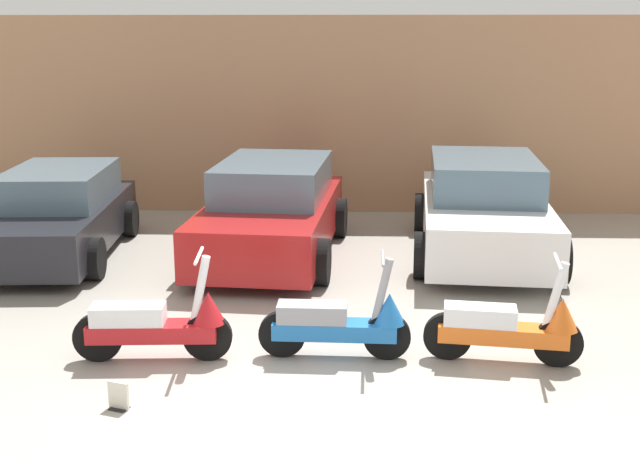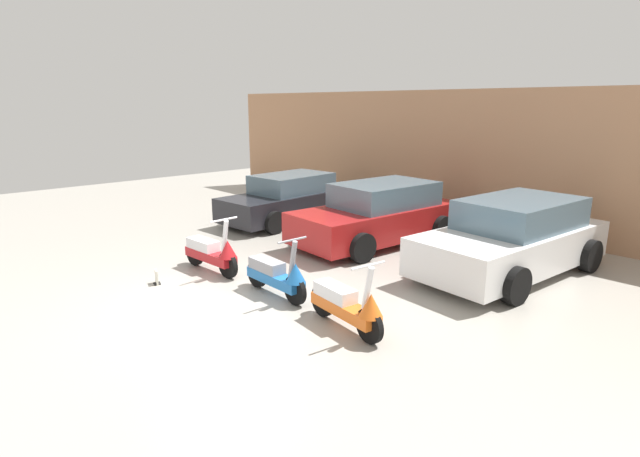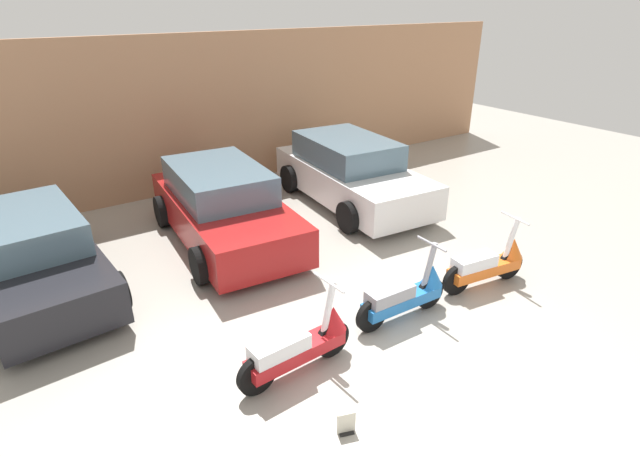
% 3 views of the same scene
% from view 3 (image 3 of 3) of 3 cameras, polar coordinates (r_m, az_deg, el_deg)
% --- Properties ---
extents(ground_plane, '(28.00, 28.00, 0.00)m').
position_cam_3_polar(ground_plane, '(6.79, 10.73, -14.01)').
color(ground_plane, '#9E998E').
extents(wall_back, '(19.60, 0.12, 3.53)m').
position_cam_3_polar(wall_back, '(12.06, -14.86, 12.40)').
color(wall_back, tan).
rests_on(wall_back, ground_plane).
extents(scooter_front_left, '(1.62, 0.58, 1.13)m').
position_cam_3_polar(scooter_front_left, '(6.21, -2.19, -13.03)').
color(scooter_front_left, black).
rests_on(scooter_front_left, ground_plane).
extents(scooter_front_right, '(1.57, 0.56, 1.09)m').
position_cam_3_polar(scooter_front_right, '(7.25, 9.79, -7.38)').
color(scooter_front_right, black).
rests_on(scooter_front_right, ground_plane).
extents(scooter_front_center, '(1.58, 0.59, 1.11)m').
position_cam_3_polar(scooter_front_center, '(8.35, 18.69, -3.77)').
color(scooter_front_center, black).
rests_on(scooter_front_center, ground_plane).
extents(car_rear_left, '(2.01, 3.87, 1.28)m').
position_cam_3_polar(car_rear_left, '(8.80, -29.80, -2.79)').
color(car_rear_left, black).
rests_on(car_rear_left, ground_plane).
extents(car_rear_center, '(2.26, 4.25, 1.40)m').
position_cam_3_polar(car_rear_center, '(9.48, -10.97, 2.48)').
color(car_rear_center, maroon).
rests_on(car_rear_center, ground_plane).
extents(car_rear_right, '(2.31, 4.34, 1.43)m').
position_cam_3_polar(car_rear_right, '(11.15, 3.55, 6.40)').
color(car_rear_right, white).
rests_on(car_rear_right, ground_plane).
extents(placard_near_left_scooter, '(0.20, 0.17, 0.26)m').
position_cam_3_polar(placard_near_left_scooter, '(5.68, 3.00, -21.39)').
color(placard_near_left_scooter, black).
rests_on(placard_near_left_scooter, ground_plane).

